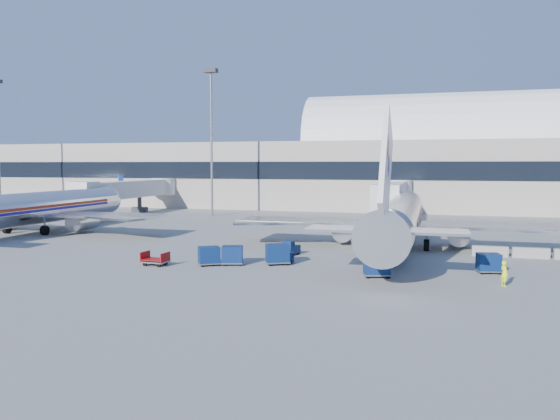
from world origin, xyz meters
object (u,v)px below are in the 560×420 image
(cart_solo_near, at_px, (377,265))
(cart_open_red, at_px, (156,261))
(barrier_near, at_px, (490,251))
(airliner_main, at_px, (399,218))
(cart_train_b, at_px, (232,255))
(tug_lead, at_px, (279,255))
(mast_west, at_px, (211,120))
(ramp_worker, at_px, (504,274))
(barrier_mid, at_px, (531,253))
(jetbridge_near, at_px, (393,193))
(tug_left, at_px, (290,248))
(cart_train_c, at_px, (209,255))
(cart_train_a, at_px, (278,254))
(jetbridge_mid, at_px, (132,190))
(airliner_mid, at_px, (31,208))
(cart_solo_far, at_px, (489,263))
(tug_right, at_px, (383,258))

(cart_solo_near, bearing_deg, cart_open_red, 166.39)
(barrier_near, bearing_deg, airliner_main, 162.61)
(airliner_main, distance_m, cart_train_b, 17.67)
(barrier_near, relative_size, tug_lead, 1.21)
(mast_west, xyz_separation_m, ramp_worker, (37.73, -40.39, -13.94))
(mast_west, bearing_deg, cart_solo_near, -53.48)
(cart_train_b, relative_size, cart_open_red, 0.97)
(mast_west, distance_m, cart_solo_near, 51.19)
(airliner_main, xyz_separation_m, cart_solo_near, (-0.68, -14.10, -2.04))
(ramp_worker, bearing_deg, barrier_mid, -42.38)
(jetbridge_near, height_order, ramp_worker, jetbridge_near)
(tug_left, xyz_separation_m, cart_train_c, (-4.98, -6.53, 0.20))
(cart_train_a, xyz_separation_m, ramp_worker, (16.57, -3.51, -0.02))
(cart_train_b, bearing_deg, barrier_near, 10.01)
(airliner_main, relative_size, tug_lead, 15.00)
(jetbridge_mid, xyz_separation_m, cart_solo_near, (43.72, -40.40, -3.04))
(mast_west, height_order, tug_left, mast_west)
(airliner_mid, relative_size, cart_solo_far, 19.58)
(barrier_mid, relative_size, tug_lead, 1.21)
(cart_train_a, bearing_deg, tug_right, -14.18)
(jetbridge_mid, relative_size, tug_left, 12.65)
(jetbridge_mid, height_order, cart_train_b, jetbridge_mid)
(jetbridge_mid, relative_size, cart_train_b, 13.57)
(cart_train_a, relative_size, cart_solo_near, 1.05)
(cart_open_red, height_order, ramp_worker, ramp_worker)
(airliner_mid, height_order, tug_right, airliner_mid)
(mast_west, bearing_deg, cart_train_a, -60.16)
(cart_solo_far, distance_m, ramp_worker, 4.45)
(tug_right, bearing_deg, barrier_mid, 44.01)
(cart_solo_far, bearing_deg, cart_train_c, 174.60)
(mast_west, distance_m, barrier_near, 49.33)
(jetbridge_near, height_order, cart_open_red, jetbridge_near)
(jetbridge_mid, bearing_deg, cart_train_a, -46.67)
(tug_right, xyz_separation_m, ramp_worker, (8.38, -5.40, 0.24))
(mast_west, relative_size, cart_open_red, 10.79)
(mast_west, bearing_deg, cart_open_red, -73.40)
(airliner_main, relative_size, cart_solo_far, 19.58)
(barrier_mid, distance_m, tug_lead, 21.87)
(ramp_worker, bearing_deg, barrier_near, -27.56)
(airliner_main, height_order, cart_train_a, airliner_main)
(mast_west, bearing_deg, airliner_main, -40.36)
(jetbridge_mid, distance_m, tug_right, 56.63)
(barrier_near, xyz_separation_m, barrier_mid, (3.30, 0.00, 0.00))
(jetbridge_mid, bearing_deg, tug_right, -39.29)
(cart_open_red, bearing_deg, cart_solo_far, 13.77)
(tug_right, bearing_deg, jetbridge_mid, 154.38)
(barrier_mid, height_order, tug_right, tug_right)
(cart_solo_far, bearing_deg, cart_solo_near, -168.04)
(barrier_near, bearing_deg, ramp_worker, -91.27)
(airliner_mid, bearing_deg, cart_solo_far, -12.04)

